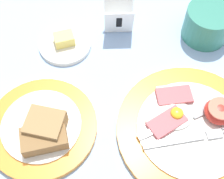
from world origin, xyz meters
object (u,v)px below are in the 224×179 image
Objects in this scene: bread_plate at (43,128)px; sugar_cup at (208,23)px; number_card at (119,19)px; butter_dish at (65,43)px; breakfast_plate at (191,127)px.

sugar_cup reaches higher than bread_plate.
bread_plate is 2.69× the size of number_card.
butter_dish is 1.50× the size of number_card.
bread_plate is 2.04× the size of sugar_cup.
sugar_cup is at bearing 0.38° from butter_dish.
breakfast_plate is at bearing -44.27° from butter_dish.
number_card is at bearing 112.94° from breakfast_plate.
number_card reaches higher than butter_dish.
breakfast_plate is 0.31m from butter_dish.
butter_dish is (0.04, 0.19, -0.01)m from bread_plate.
sugar_cup is at bearing 29.83° from bread_plate.
sugar_cup is 1.32× the size of number_card.
bread_plate is at bearing 175.40° from breakfast_plate.
sugar_cup reaches higher than butter_dish.
breakfast_plate is 0.26m from bread_plate.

